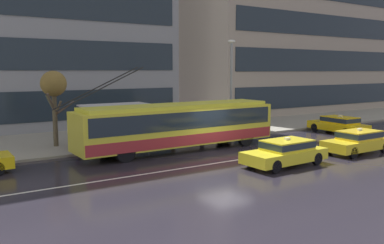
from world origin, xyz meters
name	(u,v)px	position (x,y,z in m)	size (l,w,h in m)	color
ground_plane	(225,156)	(0.00, 0.00, 0.00)	(160.00, 160.00, 0.00)	#242129
sidewalk_slab	(149,133)	(0.00, 9.28, 0.07)	(80.00, 10.00, 0.14)	gray
lane_centre_line	(239,160)	(0.00, -1.20, 0.00)	(72.00, 0.14, 0.01)	silver
trolleybus	(179,125)	(-1.36, 2.68, 1.51)	(13.27, 2.74, 4.85)	yellow
taxi_oncoming_near	(285,151)	(1.08, -3.42, 0.70)	(4.47, 1.97, 1.39)	yellow
taxi_oncoming_far	(358,141)	(6.80, -3.45, 0.70)	(4.30, 1.76, 1.39)	yellow
taxi_cross_traffic	(339,124)	(11.87, 1.74, 0.70)	(2.03, 4.50, 1.39)	yellow
bus_shelter	(113,114)	(-4.16, 5.81, 2.03)	(4.07, 1.79, 2.50)	gray
pedestrian_at_shelter	(174,112)	(0.87, 7.04, 1.75)	(1.56, 1.56, 1.94)	#49444A
pedestrian_approaching_curb	(78,119)	(-6.14, 6.46, 1.75)	(1.04, 1.04, 2.01)	#2B2450
pedestrian_walking_past	(201,115)	(1.84, 5.16, 1.65)	(1.44, 1.44, 1.88)	#262548
street_lamp	(231,79)	(4.13, 4.80, 4.04)	(0.60, 0.32, 6.59)	gray
street_tree_bare	(54,87)	(-7.29, 7.16, 3.71)	(2.06, 1.57, 4.50)	brown
office_tower_corner_right	(280,16)	(22.69, 18.91, 11.14)	(28.13, 15.78, 22.26)	gray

